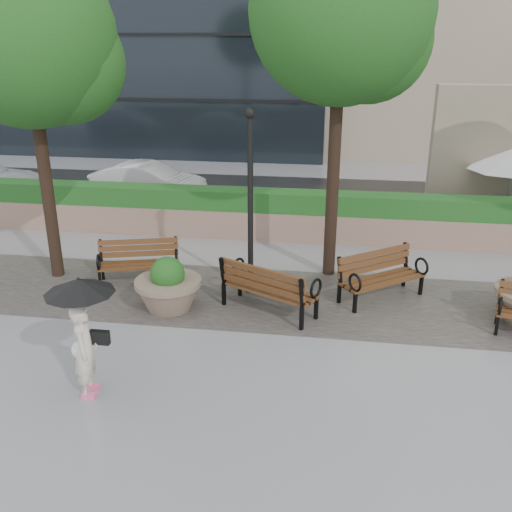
# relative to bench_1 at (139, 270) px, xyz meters

# --- Properties ---
(ground) EXTENTS (100.00, 100.00, 0.00)m
(ground) POSITION_rel_bench_1_xyz_m (2.65, -3.42, -0.29)
(ground) COLOR gray
(ground) RESTS_ON ground
(cobble_strip) EXTENTS (28.00, 3.20, 0.01)m
(cobble_strip) POSITION_rel_bench_1_xyz_m (2.65, -0.42, -0.28)
(cobble_strip) COLOR #383330
(cobble_strip) RESTS_ON ground
(hedge_wall) EXTENTS (24.00, 0.80, 1.35)m
(hedge_wall) POSITION_rel_bench_1_xyz_m (2.65, 3.58, 0.38)
(hedge_wall) COLOR #987362
(hedge_wall) RESTS_ON ground
(asphalt_street) EXTENTS (40.00, 7.00, 0.00)m
(asphalt_street) POSITION_rel_bench_1_xyz_m (2.65, 7.58, -0.29)
(asphalt_street) COLOR black
(asphalt_street) RESTS_ON ground
(bench_1) EXTENTS (1.92, 1.18, 0.97)m
(bench_1) POSITION_rel_bench_1_xyz_m (0.00, 0.00, 0.00)
(bench_1) COLOR #5A311A
(bench_1) RESTS_ON ground
(bench_2) EXTENTS (2.14, 1.61, 1.08)m
(bench_2) POSITION_rel_bench_1_xyz_m (3.13, -1.08, 0.03)
(bench_2) COLOR #5A311A
(bench_2) RESTS_ON ground
(bench_3) EXTENTS (1.96, 1.76, 1.03)m
(bench_3) POSITION_rel_bench_1_xyz_m (5.43, -0.09, 0.02)
(bench_3) COLOR #5A311A
(bench_3) RESTS_ON ground
(planter_left) EXTENTS (1.37, 1.37, 1.15)m
(planter_left) POSITION_rel_bench_1_xyz_m (1.08, -1.25, 0.16)
(planter_left) COLOR #7F6B56
(planter_left) RESTS_ON ground
(lamppost) EXTENTS (0.28, 0.28, 4.00)m
(lamppost) POSITION_rel_bench_1_xyz_m (2.60, -0.10, 1.47)
(lamppost) COLOR black
(lamppost) RESTS_ON ground
(tree_0) EXTENTS (3.74, 3.69, 7.13)m
(tree_0) POSITION_rel_bench_1_xyz_m (-1.91, 0.18, 4.85)
(tree_0) COLOR black
(tree_0) RESTS_ON ground
(tree_1) EXTENTS (3.85, 3.82, 7.70)m
(tree_1) POSITION_rel_bench_1_xyz_m (4.44, 1.26, 5.35)
(tree_1) COLOR black
(tree_1) RESTS_ON ground
(car_right) EXTENTS (4.04, 1.75, 1.29)m
(car_right) POSITION_rel_bench_1_xyz_m (-2.05, 6.84, 0.36)
(car_right) COLOR silver
(car_right) RESTS_ON ground
(pedestrian) EXTENTS (1.06, 1.06, 1.95)m
(pedestrian) POSITION_rel_bench_1_xyz_m (0.70, -4.31, 0.90)
(pedestrian) COLOR beige
(pedestrian) RESTS_ON ground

